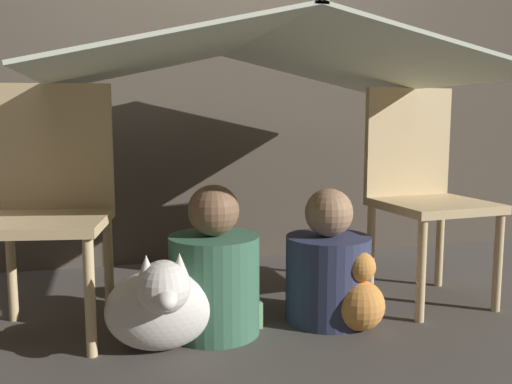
{
  "coord_description": "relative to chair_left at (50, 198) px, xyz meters",
  "views": [
    {
      "loc": [
        -0.55,
        -2.03,
        0.8
      ],
      "look_at": [
        0.0,
        0.07,
        0.5
      ],
      "focal_mm": 40.0,
      "sensor_mm": 36.0,
      "label": 1
    }
  ],
  "objects": [
    {
      "name": "chair_left",
      "position": [
        0.0,
        0.0,
        0.0
      ],
      "size": [
        0.49,
        0.49,
        0.92
      ],
      "rotation": [
        0.0,
        0.0,
        -0.17
      ],
      "color": "#D1B27F",
      "rests_on": "ground_plane"
    },
    {
      "name": "plush_toy",
      "position": [
        1.1,
        -0.3,
        -0.38
      ],
      "size": [
        0.19,
        0.19,
        0.3
      ],
      "color": "#D88C3F",
      "rests_on": "ground_plane"
    },
    {
      "name": "person_front",
      "position": [
        0.57,
        -0.19,
        -0.28
      ],
      "size": [
        0.33,
        0.33,
        0.55
      ],
      "color": "#38664C",
      "rests_on": "ground_plane"
    },
    {
      "name": "floor_cushion",
      "position": [
        0.54,
        -0.03,
        -0.45
      ],
      "size": [
        0.42,
        0.34,
        0.1
      ],
      "color": "#7FB27F",
      "rests_on": "ground_plane"
    },
    {
      "name": "wall_back",
      "position": [
        0.76,
        0.9,
        0.75
      ],
      "size": [
        7.0,
        0.05,
        2.5
      ],
      "color": "#4C4238",
      "rests_on": "ground_plane"
    },
    {
      "name": "person_second",
      "position": [
        1.03,
        -0.17,
        -0.29
      ],
      "size": [
        0.33,
        0.33,
        0.52
      ],
      "color": "#2D3351",
      "rests_on": "ground_plane"
    },
    {
      "name": "ground_plane",
      "position": [
        0.76,
        -0.15,
        -0.5
      ],
      "size": [
        8.8,
        8.8,
        0.0
      ],
      "primitive_type": "plane",
      "color": "#47423D"
    },
    {
      "name": "chair_right",
      "position": [
        1.52,
        0.0,
        0.0
      ],
      "size": [
        0.46,
        0.46,
        0.92
      ],
      "rotation": [
        0.0,
        0.0,
        0.09
      ],
      "color": "#D1B27F",
      "rests_on": "ground_plane"
    },
    {
      "name": "sheet_canopy",
      "position": [
        0.76,
        -0.08,
        0.51
      ],
      "size": [
        1.55,
        1.35,
        0.18
      ],
      "color": "silver"
    },
    {
      "name": "dog",
      "position": [
        0.37,
        -0.32,
        -0.33
      ],
      "size": [
        0.37,
        0.38,
        0.37
      ],
      "color": "silver",
      "rests_on": "ground_plane"
    }
  ]
}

